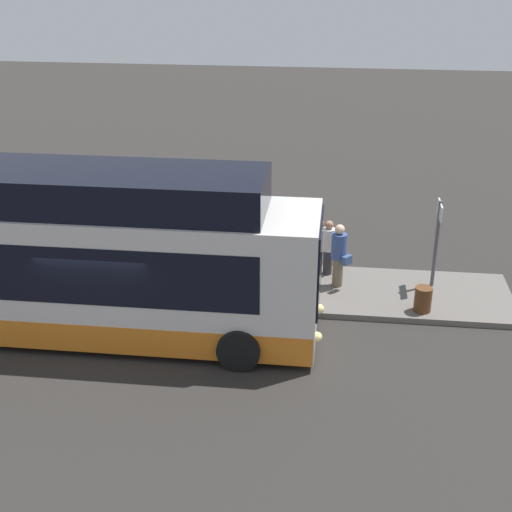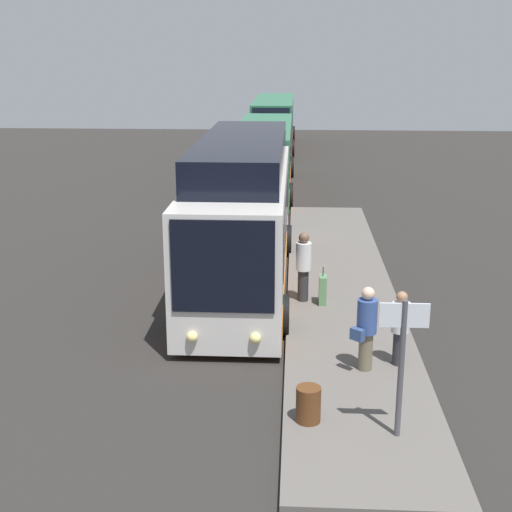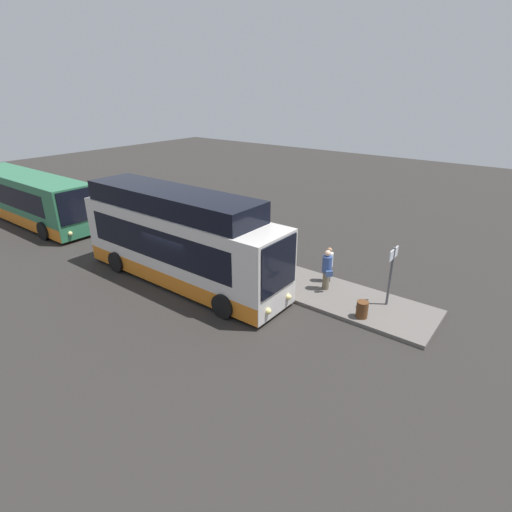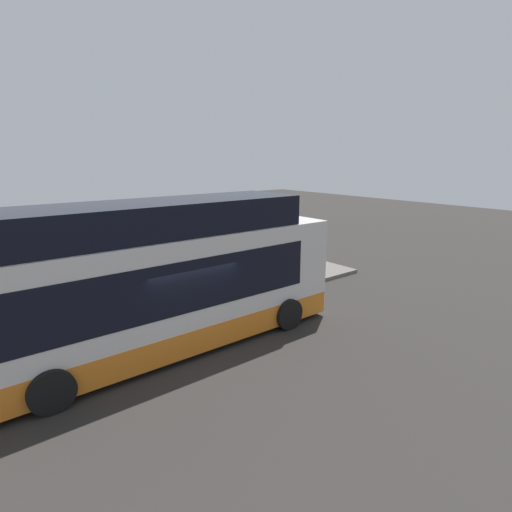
{
  "view_description": "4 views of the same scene",
  "coord_description": "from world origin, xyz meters",
  "px_view_note": "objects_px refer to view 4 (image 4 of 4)",
  "views": [
    {
      "loc": [
        5.26,
        -14.33,
        8.84
      ],
      "look_at": [
        3.41,
        0.9,
        1.97
      ],
      "focal_mm": 50.0,
      "sensor_mm": 36.0,
      "label": 1
    },
    {
      "loc": [
        18.82,
        1.75,
        6.51
      ],
      "look_at": [
        3.41,
        0.9,
        1.97
      ],
      "focal_mm": 50.0,
      "sensor_mm": 36.0,
      "label": 2
    },
    {
      "loc": [
        12.26,
        -10.6,
        8.17
      ],
      "look_at": [
        3.41,
        0.9,
        1.97
      ],
      "focal_mm": 28.0,
      "sensor_mm": 36.0,
      "label": 3
    },
    {
      "loc": [
        -4.78,
        -9.41,
        5.27
      ],
      "look_at": [
        3.41,
        0.9,
        1.97
      ],
      "focal_mm": 28.0,
      "sensor_mm": 36.0,
      "label": 4
    }
  ],
  "objects_px": {
    "bus_lead": "(161,285)",
    "passenger_with_bags": "(185,283)",
    "trash_bin": "(314,270)",
    "passenger_boarding": "(258,258)",
    "passenger_waiting": "(242,258)",
    "suitcase": "(185,295)",
    "sign_post": "(297,236)"
  },
  "relations": [
    {
      "from": "sign_post",
      "to": "trash_bin",
      "type": "xyz_separation_m",
      "value": [
        -0.4,
        -1.51,
        -1.24
      ]
    },
    {
      "from": "bus_lead",
      "to": "passenger_with_bags",
      "type": "distance_m",
      "value": 2.49
    },
    {
      "from": "bus_lead",
      "to": "passenger_with_bags",
      "type": "height_order",
      "value": "bus_lead"
    },
    {
      "from": "bus_lead",
      "to": "sign_post",
      "type": "bearing_deg",
      "value": 21.39
    },
    {
      "from": "bus_lead",
      "to": "suitcase",
      "type": "xyz_separation_m",
      "value": [
        1.89,
        2.2,
        -1.34
      ]
    },
    {
      "from": "passenger_with_bags",
      "to": "passenger_boarding",
      "type": "bearing_deg",
      "value": -130.18
    },
    {
      "from": "bus_lead",
      "to": "trash_bin",
      "type": "bearing_deg",
      "value": 12.46
    },
    {
      "from": "passenger_waiting",
      "to": "suitcase",
      "type": "height_order",
      "value": "passenger_waiting"
    },
    {
      "from": "suitcase",
      "to": "sign_post",
      "type": "xyz_separation_m",
      "value": [
        6.42,
        1.05,
        1.19
      ]
    },
    {
      "from": "passenger_boarding",
      "to": "passenger_with_bags",
      "type": "relative_size",
      "value": 0.97
    },
    {
      "from": "passenger_with_bags",
      "to": "trash_bin",
      "type": "distance_m",
      "value": 6.29
    },
    {
      "from": "suitcase",
      "to": "trash_bin",
      "type": "xyz_separation_m",
      "value": [
        6.03,
        -0.45,
        -0.05
      ]
    },
    {
      "from": "passenger_boarding",
      "to": "sign_post",
      "type": "height_order",
      "value": "sign_post"
    },
    {
      "from": "passenger_with_bags",
      "to": "suitcase",
      "type": "xyz_separation_m",
      "value": [
        0.23,
        0.5,
        -0.62
      ]
    },
    {
      "from": "passenger_waiting",
      "to": "bus_lead",
      "type": "bearing_deg",
      "value": 114.07
    },
    {
      "from": "passenger_boarding",
      "to": "sign_post",
      "type": "xyz_separation_m",
      "value": [
        2.56,
        0.32,
        0.61
      ]
    },
    {
      "from": "passenger_boarding",
      "to": "trash_bin",
      "type": "xyz_separation_m",
      "value": [
        2.16,
        -1.18,
        -0.63
      ]
    },
    {
      "from": "bus_lead",
      "to": "sign_post",
      "type": "relative_size",
      "value": 4.34
    },
    {
      "from": "passenger_boarding",
      "to": "suitcase",
      "type": "xyz_separation_m",
      "value": [
        -3.86,
        -0.73,
        -0.58
      ]
    },
    {
      "from": "suitcase",
      "to": "passenger_boarding",
      "type": "bearing_deg",
      "value": 10.69
    },
    {
      "from": "passenger_boarding",
      "to": "suitcase",
      "type": "distance_m",
      "value": 3.98
    },
    {
      "from": "passenger_boarding",
      "to": "trash_bin",
      "type": "relative_size",
      "value": 2.74
    },
    {
      "from": "bus_lead",
      "to": "trash_bin",
      "type": "relative_size",
      "value": 16.27
    },
    {
      "from": "sign_post",
      "to": "suitcase",
      "type": "bearing_deg",
      "value": -170.7
    },
    {
      "from": "bus_lead",
      "to": "passenger_boarding",
      "type": "relative_size",
      "value": 5.94
    },
    {
      "from": "sign_post",
      "to": "trash_bin",
      "type": "bearing_deg",
      "value": -104.77
    },
    {
      "from": "trash_bin",
      "to": "passenger_boarding",
      "type": "bearing_deg",
      "value": 151.29
    },
    {
      "from": "passenger_boarding",
      "to": "suitcase",
      "type": "height_order",
      "value": "passenger_boarding"
    },
    {
      "from": "passenger_with_bags",
      "to": "suitcase",
      "type": "bearing_deg",
      "value": -81.46
    },
    {
      "from": "passenger_waiting",
      "to": "sign_post",
      "type": "height_order",
      "value": "sign_post"
    },
    {
      "from": "trash_bin",
      "to": "passenger_waiting",
      "type": "bearing_deg",
      "value": 142.2
    },
    {
      "from": "suitcase",
      "to": "passenger_with_bags",
      "type": "bearing_deg",
      "value": -114.57
    }
  ]
}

